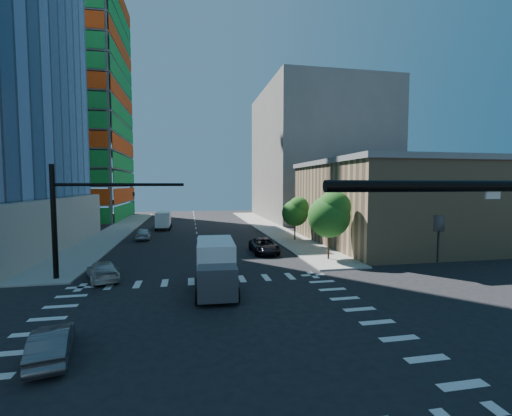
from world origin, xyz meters
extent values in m
plane|color=black|center=(0.00, 0.00, 0.00)|extent=(160.00, 160.00, 0.00)
cube|color=silver|center=(0.00, 0.00, 0.01)|extent=(20.00, 20.00, 0.01)
cube|color=gray|center=(12.50, 40.00, 0.07)|extent=(5.00, 60.00, 0.15)
cube|color=gray|center=(-12.50, 40.00, 0.07)|extent=(5.00, 60.00, 0.15)
cube|color=#198E34|center=(-14.90, 62.00, 24.50)|extent=(0.12, 24.00, 49.00)
cube|color=#E13F0D|center=(-27.50, 49.40, 24.50)|extent=(24.00, 0.12, 49.00)
cube|color=#A1865D|center=(25.00, 22.00, 5.00)|extent=(20.00, 22.00, 10.00)
cube|color=slate|center=(25.00, 22.00, 10.30)|extent=(20.50, 22.50, 0.60)
cube|color=slate|center=(27.00, 55.00, 14.00)|extent=(24.00, 30.00, 28.00)
imported|color=black|center=(4.00, -11.50, 6.45)|extent=(0.16, 0.20, 1.00)
cylinder|color=black|center=(-11.50, 11.50, 4.65)|extent=(0.40, 0.40, 9.00)
cylinder|color=black|center=(-6.50, 11.50, 7.55)|extent=(10.00, 0.24, 0.24)
imported|color=black|center=(-5.50, 11.50, 6.45)|extent=(0.16, 0.20, 1.00)
cylinder|color=#382316|center=(12.50, 14.00, 1.29)|extent=(0.20, 0.20, 2.27)
sphere|color=#154913|center=(12.50, 14.00, 4.38)|extent=(4.16, 4.16, 4.16)
sphere|color=#317426|center=(12.90, 13.70, 5.35)|extent=(3.25, 3.25, 3.25)
cylinder|color=#382316|center=(12.80, 26.00, 1.11)|extent=(0.20, 0.20, 1.92)
sphere|color=#154913|center=(12.80, 26.00, 3.72)|extent=(3.52, 3.52, 3.52)
sphere|color=#317426|center=(13.20, 25.70, 4.55)|extent=(2.75, 2.75, 2.75)
imported|color=black|center=(6.98, 18.77, 0.80)|extent=(2.66, 5.76, 1.60)
imported|color=#B7B7B7|center=(-7.87, 10.81, 0.73)|extent=(3.61, 5.46, 1.47)
imported|color=#B5B9BE|center=(-7.30, 30.95, 0.80)|extent=(2.10, 4.78, 1.60)
imported|color=#525157|center=(-6.99, -1.88, 0.70)|extent=(2.36, 4.47, 1.40)
cube|color=silver|center=(0.73, 6.17, 2.06)|extent=(2.83, 5.53, 2.82)
cube|color=#45474E|center=(0.73, 6.17, 1.35)|extent=(2.57, 2.06, 2.06)
cube|color=white|center=(-5.36, 41.68, 1.76)|extent=(2.25, 4.65, 2.41)
cube|color=#45474E|center=(-5.36, 41.68, 1.16)|extent=(2.14, 1.68, 1.76)
camera|label=1|loc=(-1.06, -17.68, 7.59)|focal=24.00mm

